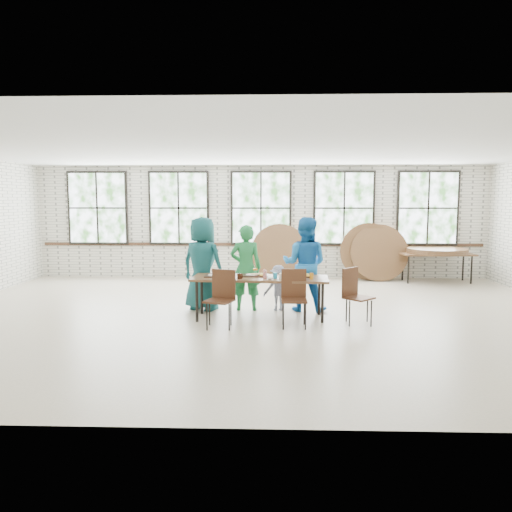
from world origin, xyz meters
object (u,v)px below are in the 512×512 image
(dining_table, at_px, (260,280))
(storage_table, at_px, (437,255))
(chair_near_left, at_px, (221,293))
(chair_near_right, at_px, (294,293))

(dining_table, bearing_deg, storage_table, 46.41)
(chair_near_left, bearing_deg, storage_table, 62.02)
(chair_near_right, bearing_deg, storage_table, 50.18)
(chair_near_right, bearing_deg, chair_near_left, -175.46)
(chair_near_left, bearing_deg, dining_table, 63.61)
(chair_near_left, height_order, storage_table, chair_near_left)
(dining_table, bearing_deg, chair_near_left, -131.76)
(dining_table, distance_m, storage_table, 5.99)
(dining_table, distance_m, chair_near_left, 0.88)
(chair_near_right, xyz_separation_m, storage_table, (3.83, 4.57, 0.13))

